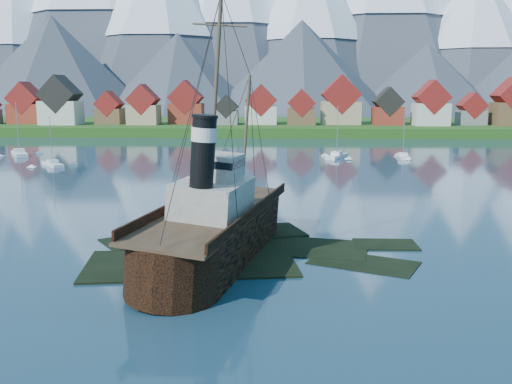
{
  "coord_description": "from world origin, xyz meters",
  "views": [
    {
      "loc": [
        4.59,
        -49.2,
        14.89
      ],
      "look_at": [
        2.3,
        6.0,
        5.0
      ],
      "focal_mm": 40.0,
      "sensor_mm": 36.0,
      "label": 1
    }
  ],
  "objects_px": {
    "tugboat_wreck": "(216,223)",
    "sailboat_d": "(337,157)",
    "sailboat_a": "(53,165)",
    "sailboat_c": "(19,154)",
    "sailboat_e": "(403,157)"
  },
  "relations": [
    {
      "from": "tugboat_wreck",
      "to": "sailboat_d",
      "type": "xyz_separation_m",
      "value": [
        18.51,
        76.72,
        -2.7
      ]
    },
    {
      "from": "tugboat_wreck",
      "to": "sailboat_a",
      "type": "xyz_separation_m",
      "value": [
        -39.49,
        60.66,
        -2.75
      ]
    },
    {
      "from": "sailboat_c",
      "to": "sailboat_d",
      "type": "relative_size",
      "value": 1.05
    },
    {
      "from": "sailboat_a",
      "to": "sailboat_d",
      "type": "relative_size",
      "value": 0.84
    },
    {
      "from": "tugboat_wreck",
      "to": "sailboat_c",
      "type": "bearing_deg",
      "value": 136.42
    },
    {
      "from": "sailboat_a",
      "to": "sailboat_c",
      "type": "bearing_deg",
      "value": 91.42
    },
    {
      "from": "sailboat_c",
      "to": "sailboat_e",
      "type": "height_order",
      "value": "sailboat_c"
    },
    {
      "from": "sailboat_c",
      "to": "sailboat_e",
      "type": "relative_size",
      "value": 1.27
    },
    {
      "from": "sailboat_a",
      "to": "sailboat_c",
      "type": "height_order",
      "value": "sailboat_c"
    },
    {
      "from": "sailboat_d",
      "to": "sailboat_e",
      "type": "relative_size",
      "value": 1.21
    },
    {
      "from": "sailboat_a",
      "to": "sailboat_e",
      "type": "relative_size",
      "value": 1.02
    },
    {
      "from": "sailboat_d",
      "to": "sailboat_e",
      "type": "distance_m",
      "value": 14.67
    },
    {
      "from": "tugboat_wreck",
      "to": "sailboat_c",
      "type": "height_order",
      "value": "tugboat_wreck"
    },
    {
      "from": "sailboat_a",
      "to": "sailboat_d",
      "type": "bearing_deg",
      "value": -22.8
    },
    {
      "from": "sailboat_e",
      "to": "sailboat_d",
      "type": "bearing_deg",
      "value": -175.26
    }
  ]
}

